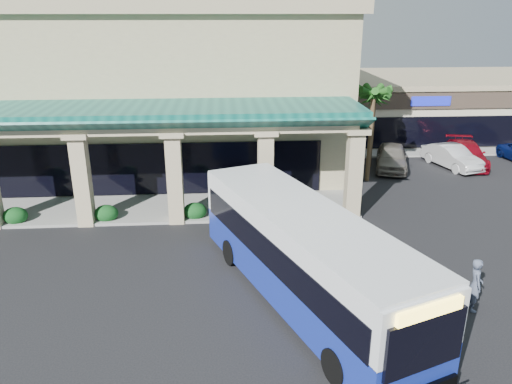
{
  "coord_description": "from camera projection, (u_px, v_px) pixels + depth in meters",
  "views": [
    {
      "loc": [
        -0.62,
        -18.42,
        10.19
      ],
      "look_at": [
        0.9,
        3.36,
        2.2
      ],
      "focal_mm": 35.0,
      "sensor_mm": 36.0,
      "label": 1
    }
  ],
  "objects": [
    {
      "name": "ground",
      "position": [
        240.0,
        270.0,
        20.8
      ],
      "size": [
        110.0,
        110.0,
        0.0
      ],
      "primitive_type": "plane",
      "color": "black"
    },
    {
      "name": "main_building",
      "position": [
        110.0,
        82.0,
        33.32
      ],
      "size": [
        30.8,
        14.8,
        11.35
      ],
      "primitive_type": null,
      "color": "tan",
      "rests_on": "ground"
    },
    {
      "name": "arcade",
      "position": [
        79.0,
        161.0,
        25.67
      ],
      "size": [
        30.0,
        6.2,
        5.7
      ],
      "primitive_type": null,
      "color": "#0E544C",
      "rests_on": "ground"
    },
    {
      "name": "strip_mall",
      "position": [
        434.0,
        104.0,
        43.62
      ],
      "size": [
        22.5,
        12.5,
        4.9
      ],
      "primitive_type": null,
      "color": "beige",
      "rests_on": "ground"
    },
    {
      "name": "palm_0",
      "position": [
        371.0,
        130.0,
        30.53
      ],
      "size": [
        2.4,
        2.4,
        6.6
      ],
      "primitive_type": null,
      "color": "#174612",
      "rests_on": "ground"
    },
    {
      "name": "palm_1",
      "position": [
        372.0,
        125.0,
        33.54
      ],
      "size": [
        2.4,
        2.4,
        5.8
      ],
      "primitive_type": null,
      "color": "#174612",
      "rests_on": "ground"
    },
    {
      "name": "broadleaf_tree",
      "position": [
        327.0,
        118.0,
        38.27
      ],
      "size": [
        2.6,
        2.6,
        4.81
      ],
      "primitive_type": null,
      "color": "#0D3D13",
      "rests_on": "ground"
    },
    {
      "name": "transit_bus",
      "position": [
        304.0,
        257.0,
        18.0
      ],
      "size": [
        7.37,
        12.96,
        3.56
      ],
      "primitive_type": null,
      "rotation": [
        0.0,
        0.0,
        0.37
      ],
      "color": "#172CA0",
      "rests_on": "ground"
    },
    {
      "name": "pedestrian",
      "position": [
        475.0,
        285.0,
        17.73
      ],
      "size": [
        0.61,
        0.81,
        2.0
      ],
      "primitive_type": "imported",
      "rotation": [
        0.0,
        0.0,
        1.38
      ],
      "color": "#4D566C",
      "rests_on": "ground"
    },
    {
      "name": "car_silver",
      "position": [
        392.0,
        157.0,
        33.7
      ],
      "size": [
        3.42,
        5.37,
        1.7
      ],
      "primitive_type": "imported",
      "rotation": [
        0.0,
        0.0,
        -0.31
      ],
      "color": "gray",
      "rests_on": "ground"
    },
    {
      "name": "car_white",
      "position": [
        452.0,
        157.0,
        34.04
      ],
      "size": [
        2.89,
        4.95,
        1.54
      ],
      "primitive_type": "imported",
      "rotation": [
        0.0,
        0.0,
        0.29
      ],
      "color": "silver",
      "rests_on": "ground"
    },
    {
      "name": "car_red",
      "position": [
        466.0,
        154.0,
        34.64
      ],
      "size": [
        3.32,
        5.77,
        1.57
      ],
      "primitive_type": "imported",
      "rotation": [
        0.0,
        0.0,
        -0.22
      ],
      "color": "maroon",
      "rests_on": "ground"
    }
  ]
}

